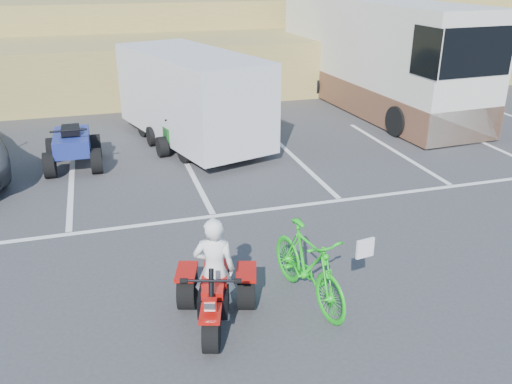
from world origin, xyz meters
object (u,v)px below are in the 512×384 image
object	(u,v)px
rider	(214,270)
quad_atv_blue	(75,167)
quad_atv_green	(174,149)
green_dirt_bike	(308,265)
red_trike_atv	(215,324)
cargo_trailer	(191,95)
rv_motorhome	(374,62)

from	to	relation	value
rider	quad_atv_blue	size ratio (longest dim) A/B	0.89
quad_atv_blue	rider	bearing A→B (deg)	-73.68
quad_atv_blue	quad_atv_green	world-z (taller)	quad_atv_blue
green_dirt_bike	quad_atv_blue	world-z (taller)	green_dirt_bike
red_trike_atv	quad_atv_green	world-z (taller)	quad_atv_green
cargo_trailer	quad_atv_green	size ratio (longest dim) A/B	3.72
cargo_trailer	quad_atv_blue	size ratio (longest dim) A/B	3.25
rv_motorhome	rider	bearing A→B (deg)	-130.46
cargo_trailer	quad_atv_blue	xyz separation A→B (m)	(-3.09, -1.07, -1.32)
rider	quad_atv_blue	distance (m)	7.18
quad_atv_green	rv_motorhome	bearing A→B (deg)	13.08
red_trike_atv	green_dirt_bike	bearing A→B (deg)	24.78
red_trike_atv	rider	world-z (taller)	rider
red_trike_atv	quad_atv_green	distance (m)	7.75
rider	rv_motorhome	distance (m)	12.93
rider	quad_atv_green	world-z (taller)	rider
red_trike_atv	rider	size ratio (longest dim) A/B	0.97
rv_motorhome	quad_atv_blue	distance (m)	10.40
quad_atv_green	cargo_trailer	bearing A→B (deg)	23.36
quad_atv_blue	quad_atv_green	size ratio (longest dim) A/B	1.14
red_trike_atv	quad_atv_blue	xyz separation A→B (m)	(-1.91, 7.01, 0.00)
rider	quad_atv_blue	world-z (taller)	rider
rider	quad_atv_green	bearing A→B (deg)	-77.40
red_trike_atv	rv_motorhome	world-z (taller)	rv_motorhome
green_dirt_bike	cargo_trailer	distance (m)	7.92
green_dirt_bike	red_trike_atv	bearing A→B (deg)	178.69
quad_atv_green	red_trike_atv	bearing A→B (deg)	-102.29
rv_motorhome	quad_atv_green	xyz separation A→B (m)	(-7.18, -2.75, -1.49)
cargo_trailer	quad_atv_green	distance (m)	1.48
red_trike_atv	quad_atv_blue	world-z (taller)	quad_atv_blue
cargo_trailer	quad_atv_green	xyz separation A→B (m)	(-0.58, -0.35, -1.32)
red_trike_atv	cargo_trailer	world-z (taller)	cargo_trailer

